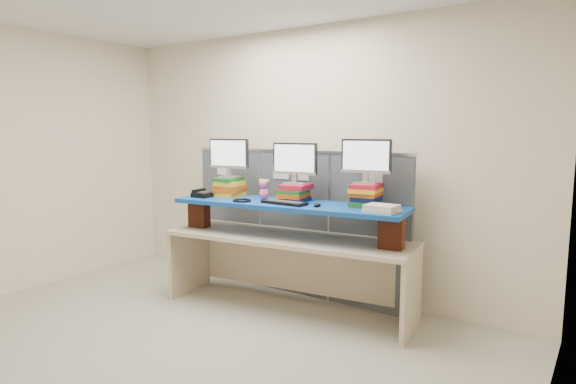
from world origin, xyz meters
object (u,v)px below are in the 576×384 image
Objects in this scene: desk at (288,251)px; monitor_center at (295,161)px; keyboard at (284,203)px; desk_phone at (202,194)px; blue_board at (288,205)px; monitor_left at (229,156)px; monitor_right at (366,158)px.

monitor_center reaches higher than desk.
desk_phone is (-0.96, -0.09, 0.02)m from keyboard.
monitor_left reaches higher than blue_board.
monitor_right is at bearing 0.00° from monitor_center.
monitor_center reaches higher than keyboard.
monitor_center is (0.75, 0.09, -0.03)m from monitor_left.
monitor_left is 2.30× the size of desk_phone.
keyboard is 0.96m from desk_phone.
monitor_left is (-0.75, 0.03, 0.89)m from desk.
desk is at bearing -9.07° from monitor_left.
blue_board is at bearing 172.86° from desk.
desk_phone is at bearing -168.84° from monitor_center.
blue_board is 4.96× the size of monitor_center.
monitor_center is at bearing -180.00° from monitor_right.
monitor_right is at bearing 26.66° from keyboard.
monitor_right is (0.70, 0.09, 0.04)m from monitor_center.
monitor_right is 0.85m from keyboard.
blue_board is 4.96× the size of monitor_right.
monitor_right reaches higher than blue_board.
keyboard is (0.03, -0.10, 0.03)m from blue_board.
monitor_center is at bearing 14.25° from desk_phone.
keyboard is at bearing -89.78° from monitor_center.
blue_board is at bearing 106.46° from keyboard.
monitor_right reaches higher than desk_phone.
desk is 5.44× the size of monitor_right.
monitor_right is 1.02× the size of keyboard.
desk_phone reaches higher than desk.
monitor_left is 1.02× the size of keyboard.
monitor_center is at bearing 99.39° from keyboard.
monitor_center is at bearing 84.01° from desk.
monitor_left is 1.00× the size of monitor_right.
blue_board is at bearing -95.99° from monitor_center.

